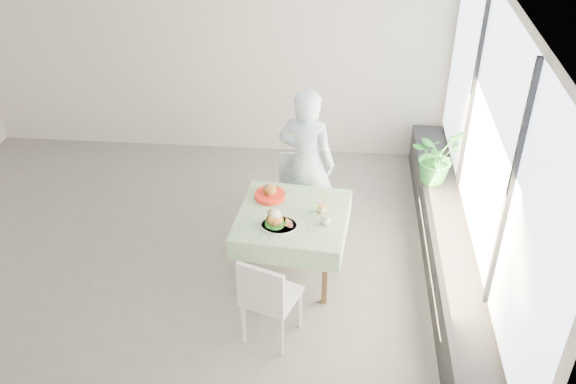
# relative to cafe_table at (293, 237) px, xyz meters

# --- Properties ---
(floor) EXTENTS (6.00, 6.00, 0.00)m
(floor) POSITION_rel_cafe_table_xyz_m (-1.24, 0.03, -0.46)
(floor) COLOR slate
(floor) RESTS_ON ground
(wall_back) EXTENTS (6.00, 0.02, 2.80)m
(wall_back) POSITION_rel_cafe_table_xyz_m (-1.24, 2.53, 0.94)
(wall_back) COLOR beige
(wall_back) RESTS_ON ground
(wall_front) EXTENTS (6.00, 0.02, 2.80)m
(wall_front) POSITION_rel_cafe_table_xyz_m (-1.24, -2.47, 0.94)
(wall_front) COLOR beige
(wall_front) RESTS_ON ground
(wall_right) EXTENTS (0.02, 5.00, 2.80)m
(wall_right) POSITION_rel_cafe_table_xyz_m (1.76, 0.03, 0.94)
(wall_right) COLOR beige
(wall_right) RESTS_ON ground
(window_pane) EXTENTS (0.01, 4.80, 2.18)m
(window_pane) POSITION_rel_cafe_table_xyz_m (1.73, 0.03, 1.19)
(window_pane) COLOR #D1E0F9
(window_pane) RESTS_ON ground
(window_ledge) EXTENTS (0.40, 4.80, 0.50)m
(window_ledge) POSITION_rel_cafe_table_xyz_m (1.56, 0.03, -0.21)
(window_ledge) COLOR black
(window_ledge) RESTS_ON ground
(cafe_table) EXTENTS (1.14, 1.14, 0.74)m
(cafe_table) POSITION_rel_cafe_table_xyz_m (0.00, 0.00, 0.00)
(cafe_table) COLOR brown
(cafe_table) RESTS_ON ground
(chair_far) EXTENTS (0.43, 0.43, 0.86)m
(chair_far) POSITION_rel_cafe_table_xyz_m (-0.01, 0.80, -0.19)
(chair_far) COLOR white
(chair_far) RESTS_ON ground
(chair_near) EXTENTS (0.56, 0.56, 0.93)m
(chair_near) POSITION_rel_cafe_table_xyz_m (-0.12, -0.89, -0.17)
(chair_near) COLOR white
(chair_near) RESTS_ON ground
(diner) EXTENTS (0.70, 0.55, 1.69)m
(diner) POSITION_rel_cafe_table_xyz_m (0.08, 0.79, 0.39)
(diner) COLOR #93C4EC
(diner) RESTS_ON ground
(main_dish) EXTENTS (0.34, 0.34, 0.18)m
(main_dish) POSITION_rel_cafe_table_xyz_m (-0.13, -0.21, 0.34)
(main_dish) COLOR white
(main_dish) RESTS_ON cafe_table
(juice_cup_orange) EXTENTS (0.09, 0.09, 0.24)m
(juice_cup_orange) POSITION_rel_cafe_table_xyz_m (0.28, 0.04, 0.34)
(juice_cup_orange) COLOR white
(juice_cup_orange) RESTS_ON cafe_table
(juice_cup_lemonade) EXTENTS (0.09, 0.09, 0.27)m
(juice_cup_lemonade) POSITION_rel_cafe_table_xyz_m (0.32, -0.14, 0.34)
(juice_cup_lemonade) COLOR white
(juice_cup_lemonade) RESTS_ON cafe_table
(second_dish) EXTENTS (0.31, 0.31, 0.15)m
(second_dish) POSITION_rel_cafe_table_xyz_m (-0.25, 0.26, 0.32)
(second_dish) COLOR red
(second_dish) RESTS_ON cafe_table
(potted_plant) EXTENTS (0.72, 0.73, 0.61)m
(potted_plant) POSITION_rel_cafe_table_xyz_m (1.48, 1.13, 0.35)
(potted_plant) COLOR #277533
(potted_plant) RESTS_ON window_ledge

